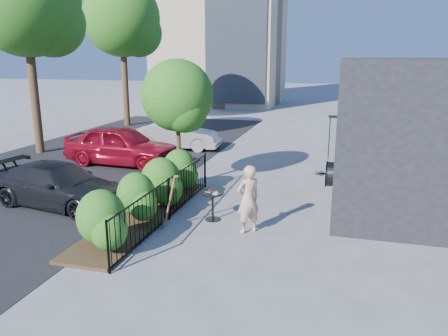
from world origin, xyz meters
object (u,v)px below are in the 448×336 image
(street_tree_far, at_px, (123,23))
(cafe_table, at_px, (213,201))
(street_tree_near, at_px, (26,8))
(car_darkgrey, at_px, (59,185))
(car_red, at_px, (122,145))
(patio_tree, at_px, (179,100))
(woman, at_px, (248,199))
(car_silver, at_px, (178,135))
(shovel, at_px, (169,205))

(street_tree_far, xyz_separation_m, cafe_table, (9.51, -13.69, -5.41))
(street_tree_near, bearing_deg, car_darkgrey, -48.65)
(street_tree_near, bearing_deg, car_red, -12.46)
(patio_tree, xyz_separation_m, car_red, (-3.26, 2.22, -2.01))
(car_darkgrey, bearing_deg, woman, -85.66)
(street_tree_far, bearing_deg, car_silver, -46.12)
(cafe_table, height_order, car_darkgrey, car_darkgrey)
(street_tree_near, relative_size, car_darkgrey, 2.02)
(car_silver, bearing_deg, car_darkgrey, 173.00)
(woman, bearing_deg, car_darkgrey, -48.64)
(shovel, height_order, car_darkgrey, shovel)
(street_tree_far, xyz_separation_m, car_red, (4.44, -8.98, -5.16))
(woman, height_order, car_silver, woman)
(street_tree_near, distance_m, street_tree_far, 8.00)
(patio_tree, height_order, street_tree_near, street_tree_near)
(street_tree_near, height_order, woman, street_tree_near)
(woman, bearing_deg, shovel, -34.21)
(car_red, relative_size, car_darkgrey, 1.08)
(street_tree_far, relative_size, cafe_table, 10.68)
(cafe_table, relative_size, car_silver, 0.20)
(car_silver, xyz_separation_m, car_darkgrey, (-0.35, -8.13, -0.03))
(street_tree_far, distance_m, cafe_table, 17.53)
(patio_tree, bearing_deg, car_red, 145.74)
(street_tree_far, height_order, cafe_table, street_tree_far)
(shovel, distance_m, car_red, 6.99)
(shovel, xyz_separation_m, car_darkgrey, (-3.60, 0.77, -0.02))
(cafe_table, height_order, shovel, shovel)
(car_red, bearing_deg, patio_tree, -120.46)
(car_red, height_order, car_silver, car_red)
(car_red, bearing_deg, street_tree_far, 30.12)
(street_tree_near, distance_m, car_silver, 7.94)
(street_tree_near, distance_m, cafe_table, 12.34)
(patio_tree, xyz_separation_m, car_silver, (-2.27, 5.55, -2.14))
(patio_tree, xyz_separation_m, shovel, (0.98, -3.35, -2.15))
(cafe_table, xyz_separation_m, woman, (1.03, -0.53, 0.31))
(street_tree_near, xyz_separation_m, car_red, (4.44, -0.98, -5.16))
(car_darkgrey, bearing_deg, patio_tree, -36.38)
(cafe_table, distance_m, car_darkgrey, 4.43)
(shovel, distance_m, car_darkgrey, 3.68)
(street_tree_near, relative_size, woman, 5.07)
(street_tree_far, distance_m, car_red, 11.27)
(car_darkgrey, bearing_deg, shovel, -93.04)
(woman, relative_size, shovel, 1.17)
(woman, bearing_deg, cafe_table, -71.27)
(street_tree_far, relative_size, shovel, 5.93)
(patio_tree, xyz_separation_m, street_tree_far, (-7.70, 11.20, 3.15))
(street_tree_near, bearing_deg, woman, -30.55)
(shovel, bearing_deg, patio_tree, 106.32)
(cafe_table, bearing_deg, street_tree_far, 124.80)
(car_red, distance_m, car_silver, 3.48)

